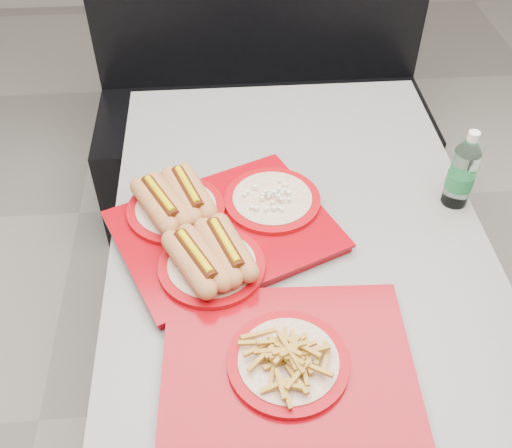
{
  "coord_description": "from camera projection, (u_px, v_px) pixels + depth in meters",
  "views": [
    {
      "loc": [
        -0.18,
        -0.96,
        1.78
      ],
      "look_at": [
        -0.11,
        -0.0,
        0.83
      ],
      "focal_mm": 42.0,
      "sensor_mm": 36.0,
      "label": 1
    }
  ],
  "objects": [
    {
      "name": "ground",
      "position": [
        289.0,
        403.0,
        1.94
      ],
      "size": [
        6.0,
        6.0,
        0.0
      ],
      "primitive_type": "plane",
      "color": "gray",
      "rests_on": "ground"
    },
    {
      "name": "diner_table",
      "position": [
        297.0,
        289.0,
        1.53
      ],
      "size": [
        0.92,
        1.42,
        0.75
      ],
      "color": "black",
      "rests_on": "ground"
    },
    {
      "name": "booth_bench",
      "position": [
        262.0,
        109.0,
        2.44
      ],
      "size": [
        1.3,
        0.57,
        1.35
      ],
      "color": "black",
      "rests_on": "ground"
    },
    {
      "name": "tray_near",
      "position": [
        216.0,
        226.0,
        1.4
      ],
      "size": [
        0.6,
        0.55,
        0.11
      ],
      "rotation": [
        0.0,
        0.0,
        0.41
      ],
      "color": "#95040C",
      "rests_on": "diner_table"
    },
    {
      "name": "tray_far",
      "position": [
        288.0,
        364.0,
        1.15
      ],
      "size": [
        0.5,
        0.4,
        0.1
      ],
      "rotation": [
        0.0,
        0.0,
        -0.04
      ],
      "color": "#95040C",
      "rests_on": "diner_table"
    },
    {
      "name": "water_bottle",
      "position": [
        462.0,
        173.0,
        1.46
      ],
      "size": [
        0.07,
        0.07,
        0.21
      ],
      "rotation": [
        0.0,
        0.0,
        0.33
      ],
      "color": "silver",
      "rests_on": "diner_table"
    }
  ]
}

